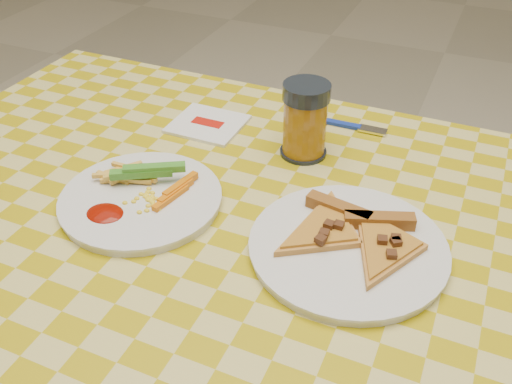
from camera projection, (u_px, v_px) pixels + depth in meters
table at (252, 276)px, 0.83m from camera, size 1.28×0.88×0.76m
plate_left at (141, 200)px, 0.84m from camera, size 0.24×0.24×0.01m
plate_right at (348, 249)px, 0.76m from camera, size 0.33×0.33×0.01m
fries_veggies at (140, 185)px, 0.85m from camera, size 0.17×0.15×0.04m
pizza_slices at (353, 234)px, 0.76m from camera, size 0.24×0.21×0.02m
drink_glass at (305, 121)px, 0.92m from camera, size 0.08×0.08×0.13m
napkin at (208, 124)px, 1.03m from camera, size 0.12×0.12×0.01m
fork at (345, 124)px, 1.03m from camera, size 0.16×0.02×0.01m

